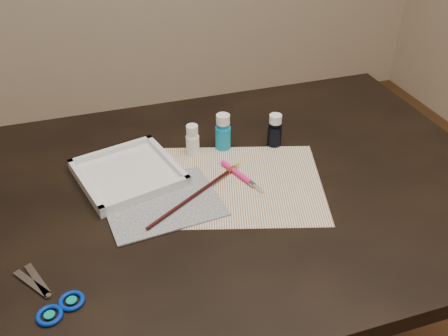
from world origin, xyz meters
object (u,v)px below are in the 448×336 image
object	(u,v)px
canvas	(162,203)
palette_tray	(128,173)
paint_bottle_white	(193,140)
paint_bottle_navy	(275,130)
scissors	(41,293)
paper	(233,184)
paint_bottle_cyan	(223,132)

from	to	relation	value
canvas	palette_tray	bearing A→B (deg)	114.03
canvas	paint_bottle_white	size ratio (longest dim) A/B	3.02
paint_bottle_white	paint_bottle_navy	distance (m)	0.21
palette_tray	canvas	bearing A→B (deg)	-65.97
scissors	palette_tray	xyz separation A→B (m)	(0.20, 0.31, 0.01)
canvas	paint_bottle_navy	size ratio (longest dim) A/B	2.79
paint_bottle_navy	canvas	bearing A→B (deg)	-155.39
paper	scissors	distance (m)	0.48
paper	palette_tray	distance (m)	0.25
paint_bottle_cyan	paint_bottle_navy	xyz separation A→B (m)	(0.13, -0.03, -0.00)
paint_bottle_white	paint_bottle_cyan	size ratio (longest dim) A/B	0.85
palette_tray	scissors	bearing A→B (deg)	-123.60
canvas	paint_bottle_cyan	world-z (taller)	paint_bottle_cyan
palette_tray	paint_bottle_navy	bearing A→B (deg)	4.22
paper	paint_bottle_white	world-z (taller)	paint_bottle_white
paper	paint_bottle_navy	size ratio (longest dim) A/B	4.69
paint_bottle_white	scissors	bearing A→B (deg)	-136.19
paint_bottle_white	paint_bottle_cyan	distance (m)	0.08
paper	paint_bottle_white	size ratio (longest dim) A/B	5.07
paint_bottle_white	paper	bearing A→B (deg)	-70.67
paper	palette_tray	world-z (taller)	palette_tray
paint_bottle_navy	scissors	world-z (taller)	paint_bottle_navy
paper	paint_bottle_white	distance (m)	0.17
palette_tray	paper	bearing A→B (deg)	-24.02
paper	scissors	world-z (taller)	scissors
paper	paint_bottle_cyan	distance (m)	0.16
paint_bottle_cyan	paint_bottle_navy	world-z (taller)	paint_bottle_cyan
paper	paint_bottle_cyan	size ratio (longest dim) A/B	4.30
canvas	palette_tray	xyz separation A→B (m)	(-0.05, 0.12, 0.01)
scissors	palette_tray	world-z (taller)	palette_tray
scissors	paint_bottle_navy	bearing A→B (deg)	-95.78
paint_bottle_white	palette_tray	distance (m)	0.18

